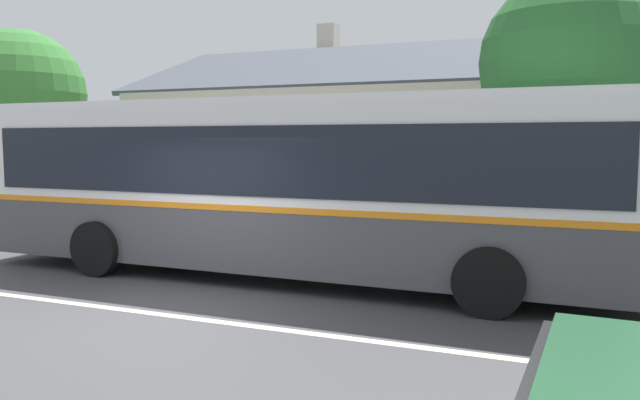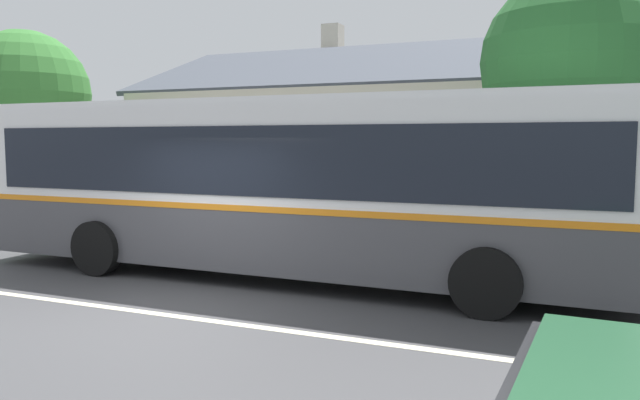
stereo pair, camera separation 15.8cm
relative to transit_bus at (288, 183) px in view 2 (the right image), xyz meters
name	(u,v)px [view 2 (the right image)]	position (x,y,z in m)	size (l,w,h in m)	color
ground_plane	(153,313)	(-0.73, -2.90, -1.70)	(300.00, 300.00, 0.00)	#424244
sidewalk_far	(319,244)	(-0.73, 3.10, -1.62)	(60.00, 3.00, 0.15)	#9E9E99
lane_divider_stripe	(153,313)	(-0.73, -2.90, -1.69)	(60.00, 0.16, 0.01)	beige
community_building	(477,151)	(1.41, 11.80, 0.41)	(21.50, 10.93, 6.92)	beige
transit_bus	(288,183)	(0.00, 0.00, 0.00)	(11.97, 2.86, 3.16)	#47474C
bench_by_building	(51,210)	(-8.39, 2.61, -1.12)	(1.80, 0.51, 0.94)	brown
street_tree_primary	(571,64)	(4.51, 3.78, 2.30)	(3.59, 3.59, 5.82)	#4C3828
street_tree_secondary	(25,94)	(-10.24, 3.57, 2.10)	(3.67, 3.67, 5.64)	#4C3828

